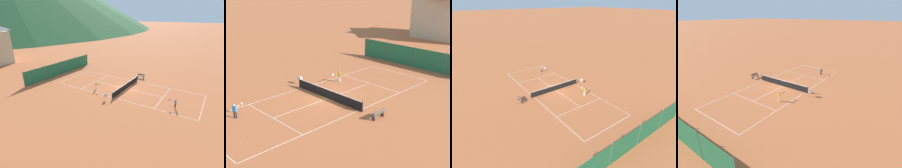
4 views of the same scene
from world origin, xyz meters
TOP-DOWN VIEW (x-y plane):
  - ground_plane at (0.00, 0.00)m, footprint 600.00×600.00m
  - court_line_markings at (0.00, 0.00)m, footprint 8.25×23.85m
  - tennis_net at (0.00, 0.00)m, footprint 9.18×0.08m
  - windscreen_fence_far at (-0.00, 15.50)m, footprint 17.28×0.08m
  - player_far_baseline at (-2.76, 4.26)m, footprint 0.44×1.06m
  - player_near_service at (-2.30, -8.63)m, footprint 0.50×1.09m
  - tennis_ball_service_box at (1.84, -10.44)m, footprint 0.07×0.07m
  - tennis_ball_far_corner at (-4.43, -5.41)m, footprint 0.07×0.07m
  - tennis_ball_mid_court at (-3.34, 4.53)m, footprint 0.07×0.07m
  - tennis_ball_alley_left at (4.38, -2.95)m, footprint 0.07×0.07m
  - tennis_ball_near_corner at (-1.02, 0.62)m, footprint 0.07×0.07m
  - tennis_ball_alley_right at (3.99, -3.92)m, footprint 0.07×0.07m
  - tennis_ball_by_net_left at (-3.57, 6.54)m, footprint 0.07×0.07m
  - ball_hopper at (-5.30, 0.69)m, footprint 0.36×0.36m
  - courtside_bench at (6.34, 0.01)m, footprint 0.36×1.50m

SIDE VIEW (x-z plane):
  - ground_plane at x=0.00m, z-range 0.00..0.00m
  - court_line_markings at x=0.00m, z-range 0.00..0.01m
  - tennis_ball_service_box at x=1.84m, z-range 0.00..0.07m
  - tennis_ball_far_corner at x=-4.43m, z-range 0.00..0.07m
  - tennis_ball_mid_court at x=-3.34m, z-range 0.00..0.07m
  - tennis_ball_alley_left at x=4.38m, z-range 0.00..0.07m
  - tennis_ball_near_corner at x=-1.02m, z-range 0.00..0.07m
  - tennis_ball_alley_right at x=3.99m, z-range 0.00..0.07m
  - tennis_ball_by_net_left at x=-3.57m, z-range 0.00..0.07m
  - courtside_bench at x=6.34m, z-range 0.03..0.87m
  - tennis_net at x=0.00m, z-range -0.03..1.03m
  - ball_hopper at x=-5.30m, z-range 0.22..1.11m
  - player_far_baseline at x=-2.76m, z-range 0.11..1.39m
  - player_near_service at x=-2.30m, z-range 0.11..1.41m
  - windscreen_fence_far at x=0.00m, z-range -0.14..2.76m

